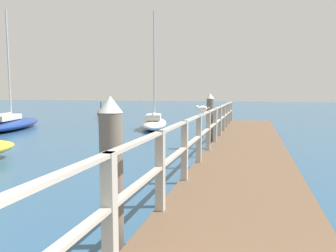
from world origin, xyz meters
name	(u,v)px	position (x,y,z in m)	size (l,w,h in m)	color
pier_deck	(246,155)	(0.00, 9.93, 0.26)	(2.32, 19.87, 0.53)	brown
pier_railing	(212,124)	(-1.08, 9.93, 1.22)	(0.12, 18.39, 1.14)	#B2ADA3
dock_piling_near	(112,185)	(-1.46, 3.33, 1.09)	(0.29, 0.29, 2.16)	#6B6056
dock_piling_far	(210,121)	(-1.46, 12.38, 1.09)	(0.29, 0.29, 2.16)	#6B6056
seagull_foreground	(202,108)	(-1.09, 8.00, 1.80)	(0.37, 0.37, 0.21)	white
boat_0	(8,123)	(-13.80, 15.70, 0.38)	(3.97, 7.10, 7.02)	navy
boat_5	(154,122)	(-5.63, 18.43, 0.40)	(2.62, 5.20, 7.04)	white
channel_buoy	(101,114)	(-12.64, 25.39, 0.36)	(0.70, 0.70, 1.40)	#E54C19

